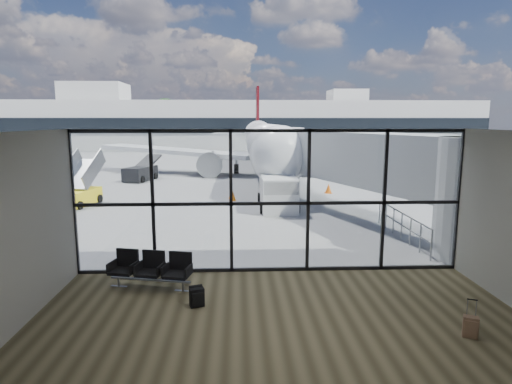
{
  "coord_description": "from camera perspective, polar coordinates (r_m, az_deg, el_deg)",
  "views": [
    {
      "loc": [
        -0.98,
        -13.01,
        4.73
      ],
      "look_at": [
        -0.3,
        3.0,
        2.06
      ],
      "focal_mm": 30.0,
      "sensor_mm": 36.0,
      "label": 1
    }
  ],
  "objects": [
    {
      "name": "lounge_shell",
      "position": [
        8.53,
        4.26,
        -4.7
      ],
      "size": [
        12.02,
        8.01,
        4.51
      ],
      "color": "brown",
      "rests_on": "ground"
    },
    {
      "name": "belt_loader",
      "position": [
        35.51,
        -15.07,
        2.54
      ],
      "size": [
        2.56,
        4.42,
        1.93
      ],
      "rotation": [
        0.0,
        0.0,
        -0.29
      ],
      "color": "black",
      "rests_on": "ground"
    },
    {
      "name": "traffic_cone_a",
      "position": [
        26.4,
        -3.28,
        -0.33
      ],
      "size": [
        0.36,
        0.36,
        0.52
      ],
      "color": "orange",
      "rests_on": "ground"
    },
    {
      "name": "service_van",
      "position": [
        23.23,
        2.92,
        0.05
      ],
      "size": [
        2.06,
        4.2,
        1.82
      ],
      "rotation": [
        0.0,
        0.0,
        -0.0
      ],
      "color": "silver",
      "rests_on": "ground"
    },
    {
      "name": "apron_railing",
      "position": [
        18.22,
        18.84,
        -3.78
      ],
      "size": [
        0.06,
        5.46,
        1.11
      ],
      "color": "gray",
      "rests_on": "ground"
    },
    {
      "name": "tree_3",
      "position": [
        88.9,
        -19.7,
        8.86
      ],
      "size": [
        4.95,
        4.95,
        7.12
      ],
      "color": "#382619",
      "rests_on": "ground"
    },
    {
      "name": "jet_bridge",
      "position": [
        21.02,
        13.85,
        3.81
      ],
      "size": [
        8.0,
        16.5,
        4.33
      ],
      "color": "#A1A4A6",
      "rests_on": "ground"
    },
    {
      "name": "airliner",
      "position": [
        39.73,
        1.12,
        6.57
      ],
      "size": [
        29.98,
        34.66,
        8.93
      ],
      "rotation": [
        0.0,
        0.0,
        -0.0
      ],
      "color": "silver",
      "rests_on": "ground"
    },
    {
      "name": "far_terminal",
      "position": [
        74.98,
        -2.17,
        9.06
      ],
      "size": [
        80.0,
        12.2,
        11.0
      ],
      "color": "beige",
      "rests_on": "ground"
    },
    {
      "name": "mobile_stairs",
      "position": [
        26.28,
        -22.81,
        -0.35
      ],
      "size": [
        2.35,
        3.75,
        2.46
      ],
      "rotation": [
        0.0,
        0.0,
        -0.19
      ],
      "color": "yellow",
      "rests_on": "ground"
    },
    {
      "name": "ground",
      "position": [
        53.23,
        -1.38,
        4.37
      ],
      "size": [
        220.0,
        220.0,
        0.0
      ],
      "primitive_type": "plane",
      "color": "slate",
      "rests_on": "ground"
    },
    {
      "name": "tree_4",
      "position": [
        87.34,
        -15.91,
        9.46
      ],
      "size": [
        5.61,
        5.61,
        8.07
      ],
      "color": "#382619",
      "rests_on": "ground"
    },
    {
      "name": "tree_2",
      "position": [
        90.85,
        -23.41,
        9.42
      ],
      "size": [
        6.27,
        6.27,
        9.03
      ],
      "color": "#382619",
      "rests_on": "ground"
    },
    {
      "name": "tree_5",
      "position": [
        86.17,
        -11.99,
        10.03
      ],
      "size": [
        6.27,
        6.27,
        9.03
      ],
      "color": "#382619",
      "rests_on": "ground"
    },
    {
      "name": "glass_curtain_wall",
      "position": [
        13.28,
        1.84,
        -1.33
      ],
      "size": [
        12.1,
        0.12,
        4.5
      ],
      "color": "white",
      "rests_on": "ground"
    },
    {
      "name": "backpack",
      "position": [
        11.41,
        -7.88,
        -13.7
      ],
      "size": [
        0.42,
        0.41,
        0.54
      ],
      "rotation": [
        0.0,
        0.0,
        0.33
      ],
      "color": "black",
      "rests_on": "ground"
    },
    {
      "name": "seating_row",
      "position": [
        12.76,
        -13.74,
        -9.78
      ],
      "size": [
        2.38,
        1.14,
        1.06
      ],
      "rotation": [
        0.0,
        0.0,
        -0.22
      ],
      "color": "gray",
      "rests_on": "ground"
    },
    {
      "name": "suitcase",
      "position": [
        10.93,
        26.69,
        -15.75
      ],
      "size": [
        0.37,
        0.32,
        0.86
      ],
      "rotation": [
        0.0,
        0.0,
        -0.43
      ],
      "color": "#87644B",
      "rests_on": "ground"
    },
    {
      "name": "traffic_cone_b",
      "position": [
        25.66,
        -3.12,
        -0.53
      ],
      "size": [
        0.42,
        0.42,
        0.6
      ],
      "color": "orange",
      "rests_on": "ground"
    },
    {
      "name": "tree_0",
      "position": [
        95.73,
        -30.15,
        8.15
      ],
      "size": [
        4.95,
        4.95,
        7.12
      ],
      "color": "#382619",
      "rests_on": "ground"
    },
    {
      "name": "traffic_cone_c",
      "position": [
        28.66,
        9.63,
        0.45
      ],
      "size": [
        0.45,
        0.45,
        0.65
      ],
      "color": "#D85A0B",
      "rests_on": "ground"
    },
    {
      "name": "tree_1",
      "position": [
        93.13,
        -26.88,
        8.78
      ],
      "size": [
        5.61,
        5.61,
        8.07
      ],
      "color": "#382619",
      "rests_on": "ground"
    }
  ]
}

